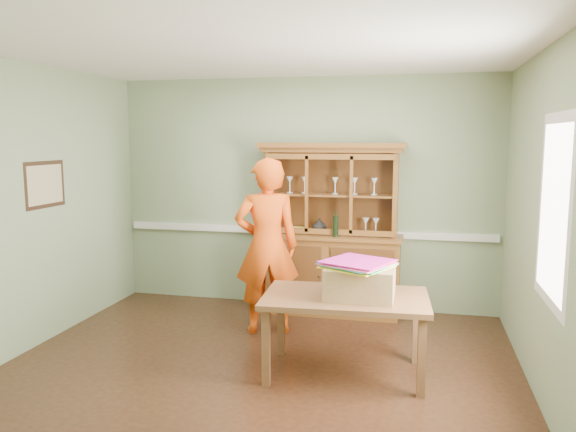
% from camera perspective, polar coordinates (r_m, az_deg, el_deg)
% --- Properties ---
extents(floor, '(4.50, 4.50, 0.00)m').
position_cam_1_polar(floor, '(5.08, -3.08, -15.30)').
color(floor, '#422615').
rests_on(floor, ground).
extents(ceiling, '(4.50, 4.50, 0.00)m').
position_cam_1_polar(ceiling, '(4.72, -3.33, 16.45)').
color(ceiling, white).
rests_on(ceiling, wall_back).
extents(wall_back, '(4.50, 0.00, 4.50)m').
position_cam_1_polar(wall_back, '(6.64, 1.65, 2.31)').
color(wall_back, gray).
rests_on(wall_back, floor).
extents(wall_left, '(0.00, 4.00, 4.00)m').
position_cam_1_polar(wall_left, '(5.76, -25.23, 0.68)').
color(wall_left, gray).
rests_on(wall_left, floor).
extents(wall_right, '(0.00, 4.00, 4.00)m').
position_cam_1_polar(wall_right, '(4.62, 24.68, -0.90)').
color(wall_right, gray).
rests_on(wall_right, floor).
extents(wall_front, '(4.50, 0.00, 4.50)m').
position_cam_1_polar(wall_front, '(2.88, -14.49, -5.41)').
color(wall_front, gray).
rests_on(wall_front, floor).
extents(chair_rail, '(4.41, 0.05, 0.08)m').
position_cam_1_polar(chair_rail, '(6.67, 1.59, -1.56)').
color(chair_rail, white).
rests_on(chair_rail, wall_back).
extents(framed_map, '(0.03, 0.60, 0.46)m').
position_cam_1_polar(framed_map, '(5.96, -23.41, 2.95)').
color(framed_map, '#301E13').
rests_on(framed_map, wall_left).
extents(window_panel, '(0.03, 0.96, 1.36)m').
position_cam_1_polar(window_panel, '(4.30, 25.31, 0.48)').
color(window_panel, white).
rests_on(window_panel, wall_right).
extents(china_hutch, '(1.66, 0.55, 1.95)m').
position_cam_1_polar(china_hutch, '(6.46, 4.27, -3.80)').
color(china_hutch, brown).
rests_on(china_hutch, floor).
extents(dining_table, '(1.42, 0.91, 0.69)m').
position_cam_1_polar(dining_table, '(4.81, 5.85, -8.98)').
color(dining_table, brown).
rests_on(dining_table, floor).
extents(cardboard_box, '(0.56, 0.45, 0.26)m').
position_cam_1_polar(cardboard_box, '(4.71, 7.33, -6.69)').
color(cardboard_box, tan).
rests_on(cardboard_box, dining_table).
extents(kite_stack, '(0.65, 0.65, 0.05)m').
position_cam_1_polar(kite_stack, '(4.67, 7.15, -4.81)').
color(kite_stack, yellow).
rests_on(kite_stack, cardboard_box).
extents(person, '(0.77, 0.63, 1.81)m').
position_cam_1_polar(person, '(5.75, -2.16, -3.07)').
color(person, '#EB500E').
rests_on(person, floor).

